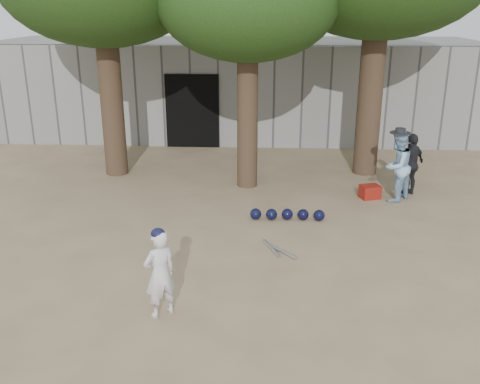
# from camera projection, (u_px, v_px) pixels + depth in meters

# --- Properties ---
(ground) EXTENTS (70.00, 70.00, 0.00)m
(ground) POSITION_uv_depth(u_px,v_px,m) (201.00, 264.00, 8.99)
(ground) COLOR #937C5E
(ground) RESTS_ON ground
(boy_player) EXTENTS (0.56, 0.53, 1.28)m
(boy_player) POSITION_uv_depth(u_px,v_px,m) (160.00, 274.00, 7.33)
(boy_player) COLOR silver
(boy_player) RESTS_ON ground
(spectator_blue) EXTENTS (0.95, 0.96, 1.56)m
(spectator_blue) POSITION_uv_depth(u_px,v_px,m) (397.00, 166.00, 11.69)
(spectator_blue) COLOR #90B9DE
(spectator_blue) RESTS_ON ground
(spectator_dark) EXTENTS (0.86, 0.82, 1.43)m
(spectator_dark) POSITION_uv_depth(u_px,v_px,m) (411.00, 164.00, 12.07)
(spectator_dark) COLOR black
(spectator_dark) RESTS_ON ground
(red_bag) EXTENTS (0.50, 0.44, 0.30)m
(red_bag) POSITION_uv_depth(u_px,v_px,m) (370.00, 192.00, 12.01)
(red_bag) COLOR maroon
(red_bag) RESTS_ON ground
(back_building) EXTENTS (16.00, 5.24, 3.00)m
(back_building) POSITION_uv_depth(u_px,v_px,m) (237.00, 86.00, 18.23)
(back_building) COLOR gray
(back_building) RESTS_ON ground
(helmet_row) EXTENTS (1.51, 0.26, 0.23)m
(helmet_row) POSITION_uv_depth(u_px,v_px,m) (287.00, 214.00, 10.81)
(helmet_row) COLOR black
(helmet_row) RESTS_ON ground
(bat_pile) EXTENTS (0.61, 0.75, 0.06)m
(bat_pile) POSITION_uv_depth(u_px,v_px,m) (277.00, 250.00, 9.46)
(bat_pile) COLOR #A8AAAF
(bat_pile) RESTS_ON ground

